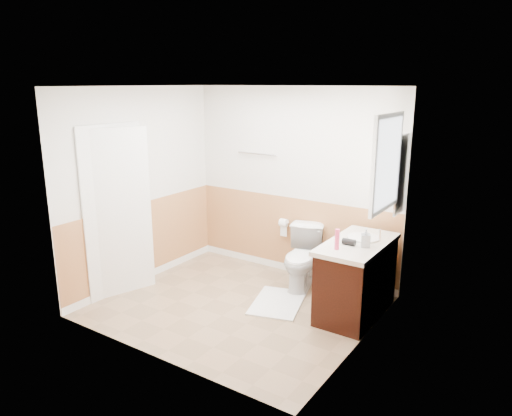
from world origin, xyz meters
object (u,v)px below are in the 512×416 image
Objects in this scene: soap_dispenser at (366,238)px; bath_mat at (278,303)px; vanity_cabinet at (356,280)px; lotion_bottle at (337,239)px; toilet at (302,258)px.

bath_mat is at bearing -170.34° from soap_dispenser.
vanity_cabinet reaches higher than bath_mat.
vanity_cabinet is at bearing 137.94° from soap_dispenser.
lotion_bottle reaches higher than bath_mat.
bath_mat is 3.88× the size of soap_dispenser.
soap_dispenser is at bearing -39.80° from toilet.
bath_mat is 0.73× the size of vanity_cabinet.
soap_dispenser is (0.22, 0.24, -0.01)m from lotion_bottle.
lotion_bottle reaches higher than toilet.
toilet is 1.16m from lotion_bottle.
lotion_bottle is at bearing -57.70° from toilet.
bath_mat is 1.22m from lotion_bottle.
vanity_cabinet is 5.00× the size of lotion_bottle.
toilet is 3.76× the size of soap_dispenser.
toilet is at bearing 90.00° from bath_mat.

